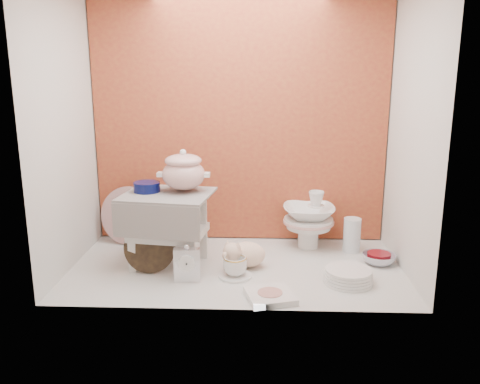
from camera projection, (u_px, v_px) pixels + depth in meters
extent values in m
plane|color=silver|center=(236.00, 267.00, 2.74)|extent=(1.80, 1.80, 0.00)
cube|color=#AF592B|center=(240.00, 121.00, 3.05)|extent=(1.80, 0.06, 1.50)
cube|color=silver|center=(63.00, 130.00, 2.60)|extent=(0.06, 1.00, 1.50)
cube|color=silver|center=(413.00, 131.00, 2.53)|extent=(0.06, 1.00, 1.50)
cylinder|color=#090E43|center=(147.00, 187.00, 2.72)|extent=(0.18, 0.18, 0.05)
imported|color=silver|center=(166.00, 223.00, 3.08)|extent=(0.27, 0.27, 0.28)
cube|color=silver|center=(187.00, 263.00, 2.54)|extent=(0.14, 0.06, 0.19)
ellipsoid|color=beige|center=(247.00, 254.00, 2.72)|extent=(0.30, 0.25, 0.16)
cylinder|color=white|center=(235.00, 276.00, 2.61)|extent=(0.21, 0.21, 0.01)
imported|color=white|center=(235.00, 266.00, 2.60)|extent=(0.15, 0.15, 0.10)
cube|color=white|center=(270.00, 296.00, 2.36)|extent=(0.26, 0.26, 0.03)
cylinder|color=white|center=(348.00, 276.00, 2.53)|extent=(0.27, 0.27, 0.07)
imported|color=silver|center=(379.00, 259.00, 2.78)|extent=(0.21, 0.21, 0.06)
cylinder|color=silver|center=(352.00, 235.00, 2.96)|extent=(0.12, 0.12, 0.20)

